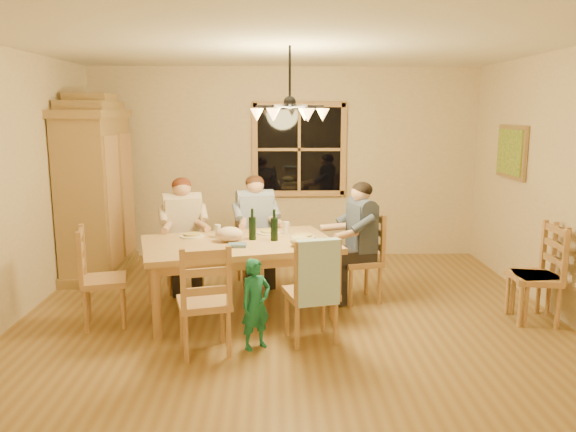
{
  "coord_description": "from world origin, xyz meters",
  "views": [
    {
      "loc": [
        -0.15,
        -5.54,
        2.08
      ],
      "look_at": [
        -0.01,
        0.1,
        1.03
      ],
      "focal_mm": 35.0,
      "sensor_mm": 36.0,
      "label": 1
    }
  ],
  "objects_px": {
    "dining_table": "(239,251)",
    "chair_near_left": "(205,319)",
    "child": "(256,304)",
    "adult_slate_man": "(360,227)",
    "chair_near_right": "(311,309)",
    "adult_plaid_man": "(255,216)",
    "chair_end_left": "(105,295)",
    "wine_bottle_a": "(252,224)",
    "chair_far_left": "(184,265)",
    "chair_end_right": "(359,274)",
    "chandelier": "(290,112)",
    "armoire": "(97,193)",
    "chair_far_right": "(256,260)",
    "chair_spare_front": "(533,291)",
    "wine_bottle_b": "(274,225)",
    "adult_woman": "(183,220)",
    "chair_spare_back": "(535,292)"
  },
  "relations": [
    {
      "from": "dining_table",
      "to": "chair_near_left",
      "type": "xyz_separation_m",
      "value": [
        -0.24,
        -1.01,
        -0.36
      ]
    },
    {
      "from": "chair_near_left",
      "to": "child",
      "type": "xyz_separation_m",
      "value": [
        0.44,
        0.08,
        0.11
      ]
    },
    {
      "from": "chair_near_left",
      "to": "adult_slate_man",
      "type": "bearing_deg",
      "value": 26.57
    },
    {
      "from": "chair_near_right",
      "to": "adult_plaid_man",
      "type": "xyz_separation_m",
      "value": [
        -0.56,
        1.75,
        0.54
      ]
    },
    {
      "from": "chair_end_left",
      "to": "wine_bottle_a",
      "type": "xyz_separation_m",
      "value": [
        1.44,
        0.42,
        0.62
      ]
    },
    {
      "from": "chair_far_left",
      "to": "chair_near_left",
      "type": "xyz_separation_m",
      "value": [
        0.45,
        -1.77,
        0.0
      ]
    },
    {
      "from": "chair_far_left",
      "to": "chair_end_right",
      "type": "relative_size",
      "value": 1.0
    },
    {
      "from": "chair_end_left",
      "to": "chair_near_left",
      "type": "bearing_deg",
      "value": 43.26
    },
    {
      "from": "chair_end_right",
      "to": "dining_table",
      "type": "bearing_deg",
      "value": 90.0
    },
    {
      "from": "dining_table",
      "to": "chair_near_right",
      "type": "distance_m",
      "value": 1.1
    },
    {
      "from": "chandelier",
      "to": "adult_slate_man",
      "type": "bearing_deg",
      "value": 29.77
    },
    {
      "from": "dining_table",
      "to": "adult_slate_man",
      "type": "relative_size",
      "value": 2.49
    },
    {
      "from": "armoire",
      "to": "chair_far_left",
      "type": "xyz_separation_m",
      "value": [
        1.2,
        -0.72,
        -0.75
      ]
    },
    {
      "from": "chair_far_right",
      "to": "armoire",
      "type": "bearing_deg",
      "value": -28.3
    },
    {
      "from": "chair_spare_front",
      "to": "wine_bottle_a",
      "type": "bearing_deg",
      "value": 77.1
    },
    {
      "from": "armoire",
      "to": "chair_spare_front",
      "type": "xyz_separation_m",
      "value": [
        4.87,
        -1.79,
        -0.75
      ]
    },
    {
      "from": "dining_table",
      "to": "chair_spare_front",
      "type": "distance_m",
      "value": 3.01
    },
    {
      "from": "chair_near_left",
      "to": "chair_spare_front",
      "type": "xyz_separation_m",
      "value": [
        3.21,
        0.71,
        0.0
      ]
    },
    {
      "from": "dining_table",
      "to": "chair_near_left",
      "type": "distance_m",
      "value": 1.1
    },
    {
      "from": "chair_far_left",
      "to": "wine_bottle_b",
      "type": "relative_size",
      "value": 3.0
    },
    {
      "from": "chair_end_left",
      "to": "adult_woman",
      "type": "height_order",
      "value": "adult_woman"
    },
    {
      "from": "wine_bottle_b",
      "to": "child",
      "type": "height_order",
      "value": "wine_bottle_b"
    },
    {
      "from": "chair_end_left",
      "to": "adult_woman",
      "type": "bearing_deg",
      "value": 136.74
    },
    {
      "from": "wine_bottle_b",
      "to": "adult_woman",
      "type": "bearing_deg",
      "value": 145.46
    },
    {
      "from": "chair_far_right",
      "to": "wine_bottle_b",
      "type": "xyz_separation_m",
      "value": [
        0.23,
        -0.95,
        0.62
      ]
    },
    {
      "from": "chair_near_right",
      "to": "chair_end_left",
      "type": "height_order",
      "value": "same"
    },
    {
      "from": "armoire",
      "to": "chair_spare_front",
      "type": "distance_m",
      "value": 5.24
    },
    {
      "from": "chair_near_left",
      "to": "wine_bottle_a",
      "type": "distance_m",
      "value": 1.31
    },
    {
      "from": "adult_plaid_man",
      "to": "wine_bottle_b",
      "type": "xyz_separation_m",
      "value": [
        0.23,
        -0.95,
        0.08
      ]
    },
    {
      "from": "chair_far_left",
      "to": "adult_woman",
      "type": "distance_m",
      "value": 0.54
    },
    {
      "from": "chair_end_right",
      "to": "chair_spare_back",
      "type": "distance_m",
      "value": 1.8
    },
    {
      "from": "chandelier",
      "to": "chair_near_left",
      "type": "height_order",
      "value": "chandelier"
    },
    {
      "from": "wine_bottle_b",
      "to": "chair_spare_back",
      "type": "distance_m",
      "value": 2.71
    },
    {
      "from": "chair_near_left",
      "to": "child",
      "type": "distance_m",
      "value": 0.46
    },
    {
      "from": "chair_end_left",
      "to": "chair_spare_front",
      "type": "relative_size",
      "value": 1.0
    },
    {
      "from": "chandelier",
      "to": "dining_table",
      "type": "bearing_deg",
      "value": 167.72
    },
    {
      "from": "dining_table",
      "to": "chair_spare_back",
      "type": "relative_size",
      "value": 2.19
    },
    {
      "from": "wine_bottle_b",
      "to": "chair_spare_back",
      "type": "relative_size",
      "value": 0.33
    },
    {
      "from": "chair_far_left",
      "to": "adult_woman",
      "type": "height_order",
      "value": "adult_woman"
    },
    {
      "from": "chair_far_left",
      "to": "chair_spare_back",
      "type": "distance_m",
      "value": 3.84
    },
    {
      "from": "chandelier",
      "to": "wine_bottle_a",
      "type": "xyz_separation_m",
      "value": [
        -0.39,
        0.2,
        -1.15
      ]
    },
    {
      "from": "chair_near_left",
      "to": "chair_far_right",
      "type": "bearing_deg",
      "value": 64.8
    },
    {
      "from": "chair_far_right",
      "to": "adult_woman",
      "type": "bearing_deg",
      "value": 0.0
    },
    {
      "from": "chair_far_left",
      "to": "adult_slate_man",
      "type": "height_order",
      "value": "adult_slate_man"
    },
    {
      "from": "chair_near_right",
      "to": "adult_woman",
      "type": "bearing_deg",
      "value": 117.9
    },
    {
      "from": "chair_far_right",
      "to": "chair_end_right",
      "type": "height_order",
      "value": "same"
    },
    {
      "from": "armoire",
      "to": "adult_woman",
      "type": "height_order",
      "value": "armoire"
    },
    {
      "from": "armoire",
      "to": "chair_near_left",
      "type": "distance_m",
      "value": 3.09
    },
    {
      "from": "chandelier",
      "to": "chair_spare_front",
      "type": "distance_m",
      "value": 3.03
    },
    {
      "from": "adult_plaid_man",
      "to": "child",
      "type": "xyz_separation_m",
      "value": [
        0.06,
        -1.91,
        -0.43
      ]
    }
  ]
}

